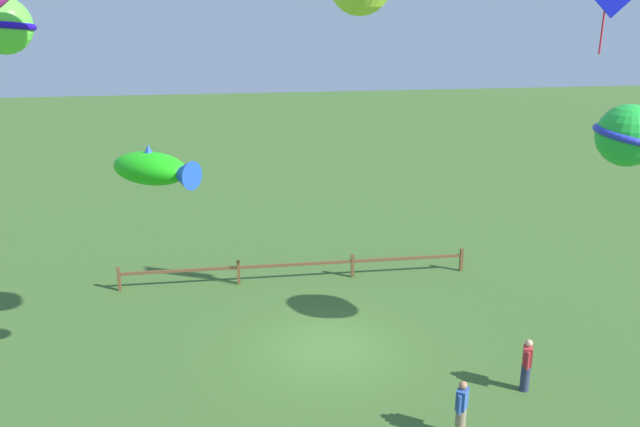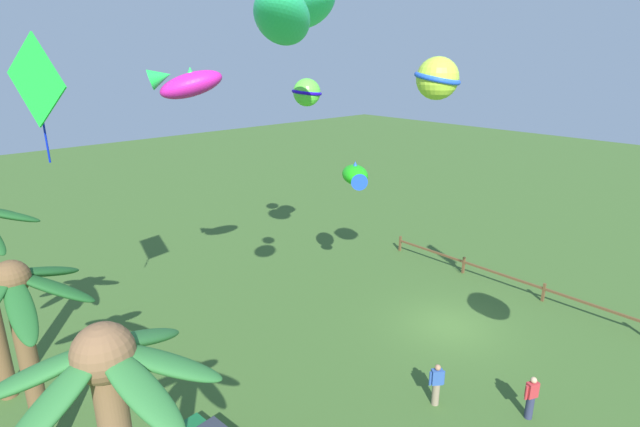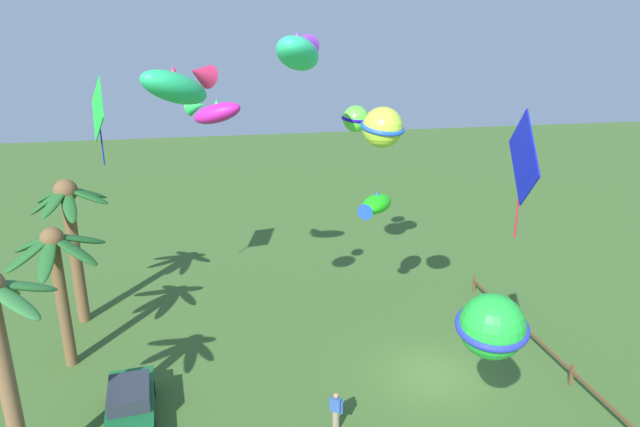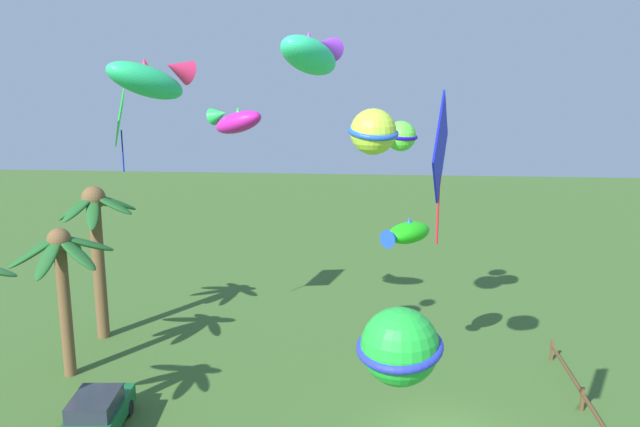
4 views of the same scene
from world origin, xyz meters
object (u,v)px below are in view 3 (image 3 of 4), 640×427
at_px(kite_diamond_7, 98,110).
at_px(kite_ball_4, 383,127).
at_px(spectator_1, 336,411).
at_px(kite_fish_2, 178,85).
at_px(kite_fish_3, 376,204).
at_px(kite_fish_8, 299,52).
at_px(palm_tree_2, 70,221).
at_px(kite_ball_1, 356,119).
at_px(kite_diamond_5, 523,160).
at_px(parked_car_1, 131,402).
at_px(kite_ball_0, 492,326).
at_px(kite_fish_6, 214,112).
at_px(palm_tree_1, 56,265).

bearing_deg(kite_diamond_7, kite_ball_4, -121.51).
height_order(spectator_1, kite_fish_2, kite_fish_2).
relative_size(kite_ball_4, kite_diamond_7, 0.56).
distance_m(kite_fish_3, kite_fish_8, 7.98).
distance_m(palm_tree_2, kite_ball_1, 14.86).
relative_size(kite_fish_2, kite_ball_4, 1.35).
distance_m(kite_ball_4, kite_diamond_5, 7.04).
xyz_separation_m(kite_ball_4, kite_diamond_5, (-6.89, -1.43, 0.28)).
relative_size(parked_car_1, spectator_1, 2.54).
distance_m(kite_ball_1, kite_diamond_5, 15.12).
xyz_separation_m(kite_ball_0, kite_fish_6, (14.35, 6.51, 3.65)).
height_order(kite_fish_6, kite_fish_8, kite_fish_8).
bearing_deg(palm_tree_2, kite_fish_2, -145.05).
height_order(palm_tree_1, palm_tree_2, palm_tree_2).
distance_m(kite_fish_3, kite_diamond_5, 12.86).
relative_size(palm_tree_1, spectator_1, 4.06).
height_order(parked_car_1, kite_ball_4, kite_ball_4).
relative_size(kite_ball_1, kite_ball_4, 0.96).
height_order(kite_ball_4, kite_fish_6, kite_ball_4).
distance_m(spectator_1, kite_diamond_5, 11.84).
bearing_deg(kite_fish_6, palm_tree_2, 78.24).
bearing_deg(palm_tree_2, kite_ball_4, -122.45).
relative_size(palm_tree_2, kite_fish_6, 2.59).
relative_size(palm_tree_1, parked_car_1, 1.60).
distance_m(palm_tree_1, kite_fish_3, 14.25).
distance_m(spectator_1, kite_fish_6, 13.88).
xyz_separation_m(palm_tree_1, palm_tree_2, (4.06, 0.24, 0.60)).
bearing_deg(spectator_1, parked_car_1, 74.25).
bearing_deg(kite_fish_6, kite_ball_4, -139.21).
bearing_deg(spectator_1, kite_ball_1, -17.56).
height_order(parked_car_1, spectator_1, spectator_1).
height_order(kite_ball_0, kite_fish_6, kite_fish_6).
distance_m(kite_ball_4, kite_fish_6, 8.94).
xyz_separation_m(kite_diamond_5, kite_fish_8, (11.00, 3.77, 2.20)).
bearing_deg(kite_diamond_7, palm_tree_1, 140.78).
distance_m(kite_ball_0, kite_fish_8, 13.63).
height_order(kite_diamond_5, kite_diamond_7, kite_diamond_5).
xyz_separation_m(spectator_1, kite_diamond_5, (-4.58, -3.57, 10.31)).
xyz_separation_m(palm_tree_2, kite_ball_4, (-8.26, -12.98, 5.44)).
bearing_deg(palm_tree_2, parked_car_1, -158.48).
relative_size(kite_fish_2, kite_fish_8, 0.72).
bearing_deg(kite_fish_3, parked_car_1, 115.37).
height_order(palm_tree_1, kite_fish_6, kite_fish_6).
height_order(palm_tree_1, parked_car_1, palm_tree_1).
bearing_deg(palm_tree_1, kite_fish_8, -90.51).
bearing_deg(palm_tree_1, kite_diamond_5, -128.05).
bearing_deg(kite_diamond_5, palm_tree_1, 51.95).
xyz_separation_m(spectator_1, kite_diamond_7, (8.92, 8.64, 10.04)).
relative_size(parked_car_1, kite_diamond_7, 1.05).
distance_m(kite_ball_1, kite_fish_3, 4.76).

